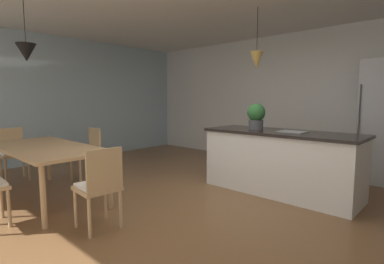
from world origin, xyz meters
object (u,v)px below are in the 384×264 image
at_px(dining_table, 45,151).
at_px(chair_window_end, 13,152).
at_px(chair_far_left, 88,152).
at_px(potted_plant_on_island, 256,116).
at_px(kitchen_island, 280,161).
at_px(chair_kitchen_end, 99,185).

bearing_deg(dining_table, chair_window_end, 179.89).
distance_m(chair_far_left, potted_plant_on_island, 2.82).
height_order(chair_window_end, potted_plant_on_island, potted_plant_on_island).
distance_m(chair_window_end, kitchen_island, 4.34).
relative_size(kitchen_island, potted_plant_on_island, 5.60).
xyz_separation_m(chair_far_left, kitchen_island, (2.66, 1.57, -0.01)).
height_order(chair_kitchen_end, kitchen_island, kitchen_island).
distance_m(dining_table, chair_far_left, 0.98).
bearing_deg(chair_kitchen_end, potted_plant_on_island, 80.87).
bearing_deg(potted_plant_on_island, chair_window_end, -142.91).
height_order(chair_far_left, potted_plant_on_island, potted_plant_on_island).
bearing_deg(kitchen_island, chair_window_end, -146.19).
relative_size(chair_kitchen_end, chair_window_end, 1.00).
height_order(dining_table, potted_plant_on_island, potted_plant_on_island).
height_order(dining_table, chair_kitchen_end, chair_kitchen_end).
bearing_deg(dining_table, chair_kitchen_end, -0.14).
bearing_deg(chair_kitchen_end, dining_table, 179.86).
bearing_deg(dining_table, kitchen_island, 47.65).
height_order(chair_far_left, chair_window_end, same).
xyz_separation_m(kitchen_island, potted_plant_on_island, (-0.41, -0.00, 0.65)).
bearing_deg(chair_far_left, chair_window_end, -138.04).
xyz_separation_m(dining_table, chair_far_left, (-0.46, 0.85, -0.19)).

